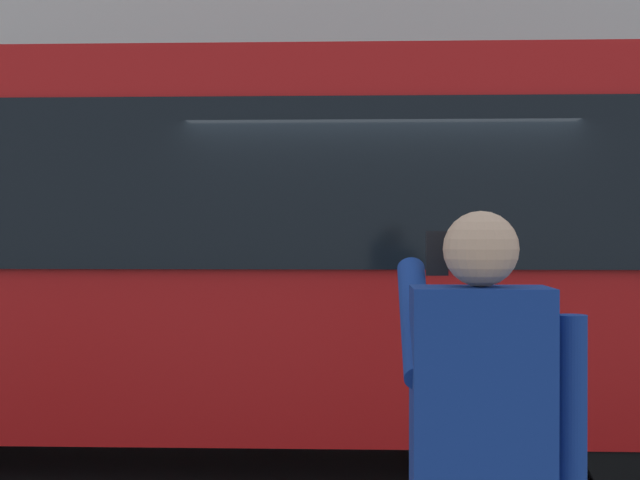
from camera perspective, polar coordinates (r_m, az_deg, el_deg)
ground_plane at (r=7.15m, az=3.59°, el=-13.98°), size 60.00×60.00×0.00m
red_bus at (r=7.21m, az=-6.55°, el=-0.33°), size 9.05×2.54×3.08m
pedestrian_photographer at (r=2.79m, az=9.94°, el=-12.93°), size 0.53×0.52×1.70m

